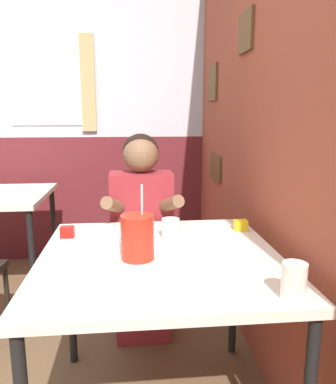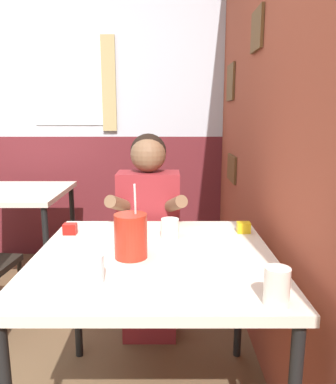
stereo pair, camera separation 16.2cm
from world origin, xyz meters
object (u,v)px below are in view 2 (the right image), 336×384
Objects in this scene: person_seated at (150,236)px; cocktail_pitcher at (132,236)px; main_table at (155,269)px; background_table at (15,202)px.

person_seated is 4.10× the size of cocktail_pitcher.
background_table is at bearing 130.32° from main_table.
background_table is 0.64× the size of person_seated.
main_table is 1.23× the size of background_table.
main_table is 1.67m from background_table.
cocktail_pitcher is at bearing -93.04° from person_seated.
main_table is at bearing -49.68° from background_table.
background_table is at bearing 127.21° from cocktail_pitcher.
background_table is 1.22m from person_seated.
cocktail_pitcher reaches higher than main_table.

